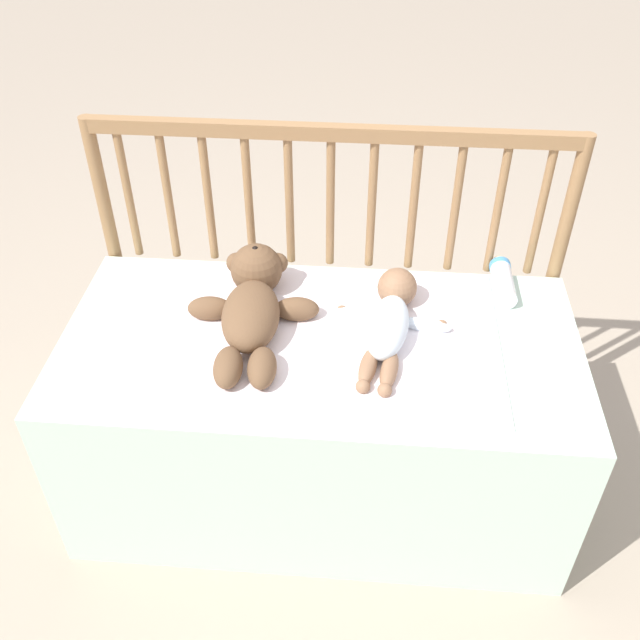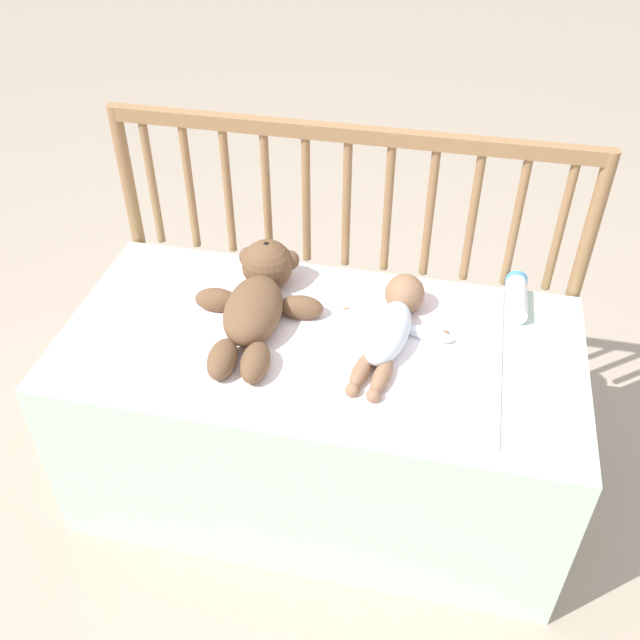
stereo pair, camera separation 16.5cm
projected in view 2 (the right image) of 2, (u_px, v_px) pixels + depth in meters
The scene contains 7 objects.
ground_plane at pixel (320, 479), 2.02m from camera, with size 12.00×12.00×0.00m, color tan.
crib_mattress at pixel (320, 416), 1.85m from camera, with size 1.24×0.61×0.52m.
crib_rail at pixel (346, 224), 1.86m from camera, with size 1.24×0.04×0.92m.
blanket at pixel (319, 335), 1.70m from camera, with size 0.86×0.54×0.01m.
teddy_bear at pixel (257, 299), 1.73m from camera, with size 0.32×0.46×0.13m.
baby at pixel (391, 326), 1.67m from camera, with size 0.30×0.40×0.10m.
baby_bottle at pixel (516, 294), 1.79m from camera, with size 0.06×0.19×0.06m.
Camera 2 is at (0.27, -1.24, 1.63)m, focal length 40.00 mm.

